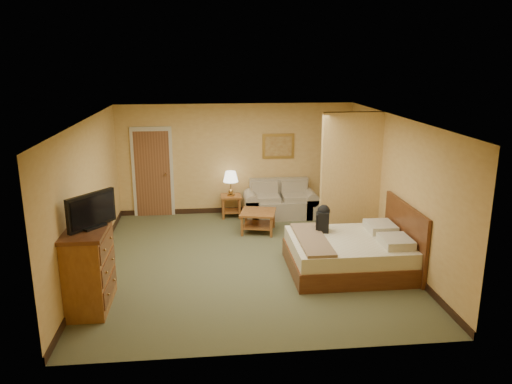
{
  "coord_description": "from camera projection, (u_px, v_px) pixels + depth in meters",
  "views": [
    {
      "loc": [
        -0.74,
        -8.51,
        3.61
      ],
      "look_at": [
        0.21,
        0.6,
        1.14
      ],
      "focal_mm": 35.0,
      "sensor_mm": 36.0,
      "label": 1
    }
  ],
  "objects": [
    {
      "name": "partition",
      "position": [
        351.0,
        177.0,
        9.95
      ],
      "size": [
        1.2,
        0.15,
        2.6
      ],
      "primitive_type": "cube",
      "color": "#DCAC5E",
      "rests_on": "floor"
    },
    {
      "name": "loveseat",
      "position": [
        280.0,
        205.0,
        11.69
      ],
      "size": [
        1.7,
        0.79,
        0.86
      ],
      "color": "tan",
      "rests_on": "floor"
    },
    {
      "name": "wall_picture",
      "position": [
        278.0,
        146.0,
        11.73
      ],
      "size": [
        0.75,
        0.04,
        0.59
      ],
      "color": "#B78E3F",
      "rests_on": "back_wall"
    },
    {
      "name": "bed",
      "position": [
        354.0,
        253.0,
        8.71
      ],
      "size": [
        2.14,
        1.82,
        1.17
      ],
      "color": "#532713",
      "rests_on": "floor"
    },
    {
      "name": "backpack",
      "position": [
        323.0,
        217.0,
        8.96
      ],
      "size": [
        0.24,
        0.32,
        0.49
      ],
      "rotation": [
        0.0,
        0.0,
        -0.2
      ],
      "color": "black",
      "rests_on": "bed"
    },
    {
      "name": "table_lamp",
      "position": [
        231.0,
        177.0,
        11.47
      ],
      "size": [
        0.35,
        0.35,
        0.57
      ],
      "color": "#A2793B",
      "rests_on": "side_table"
    },
    {
      "name": "ceiling",
      "position": [
        247.0,
        119.0,
        8.51
      ],
      "size": [
        6.0,
        6.0,
        0.0
      ],
      "primitive_type": "plane",
      "rotation": [
        3.14,
        0.0,
        0.0
      ],
      "color": "white",
      "rests_on": "back_wall"
    },
    {
      "name": "tv",
      "position": [
        91.0,
        212.0,
        7.13
      ],
      "size": [
        0.56,
        0.7,
        0.51
      ],
      "rotation": [
        0.0,
        0.0,
        -0.66
      ],
      "color": "black",
      "rests_on": "dresser"
    },
    {
      "name": "dresser",
      "position": [
        89.0,
        267.0,
        7.34
      ],
      "size": [
        0.61,
        1.16,
        1.24
      ],
      "color": "brown",
      "rests_on": "floor"
    },
    {
      "name": "back_wall",
      "position": [
        236.0,
        159.0,
        11.73
      ],
      "size": [
        5.5,
        0.02,
        2.6
      ],
      "primitive_type": "cube",
      "color": "#DCAC5E",
      "rests_on": "floor"
    },
    {
      "name": "door",
      "position": [
        153.0,
        173.0,
        11.57
      ],
      "size": [
        0.94,
        0.16,
        2.1
      ],
      "color": "beige",
      "rests_on": "floor"
    },
    {
      "name": "floor",
      "position": [
        248.0,
        260.0,
        9.19
      ],
      "size": [
        6.0,
        6.0,
        0.0
      ],
      "primitive_type": "plane",
      "color": "brown",
      "rests_on": "ground"
    },
    {
      "name": "coffee_table",
      "position": [
        258.0,
        217.0,
        10.62
      ],
      "size": [
        0.85,
        0.85,
        0.46
      ],
      "rotation": [
        0.0,
        0.0,
        -0.22
      ],
      "color": "brown",
      "rests_on": "floor"
    },
    {
      "name": "left_wall",
      "position": [
        88.0,
        197.0,
        8.57
      ],
      "size": [
        0.02,
        6.0,
        2.6
      ],
      "primitive_type": "cube",
      "color": "#DCAC5E",
      "rests_on": "floor"
    },
    {
      "name": "right_wall",
      "position": [
        397.0,
        188.0,
        9.13
      ],
      "size": [
        0.02,
        6.0,
        2.6
      ],
      "primitive_type": "cube",
      "color": "#DCAC5E",
      "rests_on": "floor"
    },
    {
      "name": "side_table",
      "position": [
        231.0,
        203.0,
        11.63
      ],
      "size": [
        0.47,
        0.47,
        0.52
      ],
      "color": "brown",
      "rests_on": "floor"
    },
    {
      "name": "baseboard",
      "position": [
        237.0,
        210.0,
        12.04
      ],
      "size": [
        5.5,
        0.02,
        0.12
      ],
      "primitive_type": "cube",
      "color": "black",
      "rests_on": "floor"
    }
  ]
}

